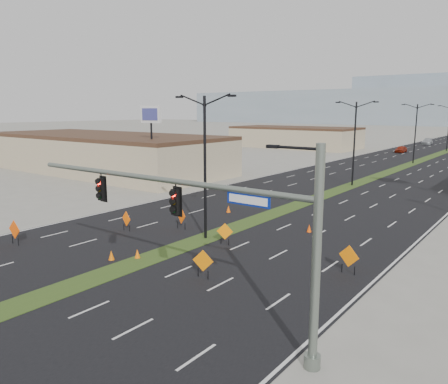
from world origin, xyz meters
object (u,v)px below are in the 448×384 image
Objects in this scene: car_far at (427,142)px; construction_sign_0 at (14,230)px; pole_sign_west at (151,120)px; construction_sign_2 at (126,219)px; signal_mast at (210,218)px; cone_2 at (309,228)px; car_left at (401,149)px; construction_sign_3 at (225,232)px; construction_sign_5 at (349,257)px; cone_0 at (111,255)px; cone_3 at (228,209)px; streetlight_0 at (205,163)px; construction_sign_1 at (181,216)px; streetlight_1 at (354,141)px; cone_1 at (137,254)px; streetlight_2 at (415,132)px; construction_sign_4 at (203,262)px.

construction_sign_0 is (-1.31, -111.25, 0.22)m from car_far.
construction_sign_2 is at bearing -51.87° from pole_sign_west.
signal_mast is 27.19× the size of cone_2.
car_left is at bearing 86.35° from construction_sign_0.
construction_sign_0 reaches higher than car_left.
cone_2 is at bearing 41.30° from construction_sign_3.
construction_sign_5 is 2.73× the size of cone_0.
cone_3 is (-12.04, 17.43, -4.47)m from signal_mast.
cone_2 is 8.80m from cone_3.
signal_mast is at bearing -78.07° from cone_2.
cone_2 is at bearing 48.90° from streetlight_0.
construction_sign_3 reaches higher than cone_3.
streetlight_0 is 15.71× the size of cone_3.
streetlight_1 is at bearing 104.06° from construction_sign_1.
construction_sign_3 is at bearing 64.85° from cone_1.
construction_sign_3 is at bearing -36.41° from pole_sign_west.
cone_3 reaches higher than cone_0.
cone_2 is (3.19, 6.29, -0.58)m from construction_sign_3.
construction_sign_5 is (10.76, -28.46, -4.44)m from streetlight_1.
car_far is 104.37m from construction_sign_2.
construction_sign_5 reaches higher than construction_sign_3.
construction_sign_5 is (10.76, -56.46, -4.44)m from streetlight_2.
construction_sign_5 is (16.80, 1.64, 0.09)m from construction_sign_2.
construction_sign_3 is 0.16× the size of pole_sign_west.
streetlight_1 is 6.25× the size of construction_sign_4.
cone_1 is at bearing 46.90° from cone_0.
streetlight_2 is (-8.56, 66.00, 0.63)m from signal_mast.
cone_0 is (-10.22, 2.97, -4.49)m from signal_mast.
construction_sign_5 is at bearing 16.43° from construction_sign_2.
signal_mast reaches higher than cone_3.
streetlight_2 is at bearing 89.45° from cone_1.
construction_sign_1 reaches higher than construction_sign_0.
construction_sign_2 reaches higher than car_left.
construction_sign_0 is 1.14× the size of construction_sign_3.
cone_3 is (-8.67, 1.48, 0.02)m from cone_2.
streetlight_2 reaches higher than cone_1.
construction_sign_4 is (11.86, -80.49, 0.21)m from car_left.
construction_sign_1 is 5.19m from construction_sign_3.
car_far is 3.19× the size of construction_sign_0.
car_left is at bearing 94.67° from cone_1.
car_left is 83.65m from construction_sign_0.
construction_sign_3 is at bearing -87.97° from streetlight_2.
cone_1 is at bearing -85.52° from car_left.
cone_0 is (6.41, -109.27, -0.49)m from car_far.
cone_0 is 1.01× the size of cone_1.
pole_sign_west is (-14.54, 16.59, 6.92)m from construction_sign_2.
cone_3 is at bearing 103.35° from construction_sign_3.
construction_sign_1 is (6.32, 9.77, 0.04)m from construction_sign_0.
streetlight_1 is at bearing 80.39° from cone_3.
car_left is 27.64m from car_far.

